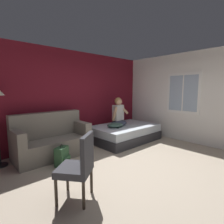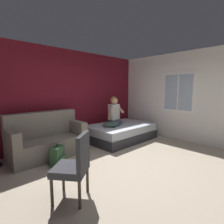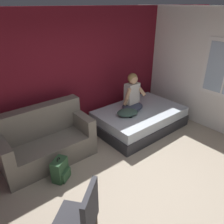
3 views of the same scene
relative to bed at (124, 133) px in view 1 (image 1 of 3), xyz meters
name	(u,v)px [view 1 (image 1 of 3)]	position (x,y,z in m)	size (l,w,h in m)	color
ground_plane	(137,171)	(-1.34, -1.62, -0.24)	(40.00, 40.00, 0.00)	tan
wall_back_accent	(71,98)	(-1.34, 0.90, 1.11)	(10.31, 0.16, 2.70)	maroon
wall_side_with_window	(197,98)	(1.39, -1.61, 1.12)	(0.19, 6.27, 2.70)	silver
bed	(124,133)	(0.00, 0.00, 0.00)	(2.07, 1.38, 0.48)	#2D2D33
couch	(51,140)	(-2.25, 0.29, 0.16)	(1.70, 0.83, 1.04)	slate
side_chair	(79,165)	(-2.67, -1.63, 0.30)	(0.65, 0.65, 0.98)	#382D23
person_seated	(118,114)	(-0.13, 0.14, 0.60)	(0.53, 0.45, 0.88)	#383D51
backpack	(62,157)	(-2.32, -0.39, -0.04)	(0.35, 0.34, 0.46)	#2D5133
throw_pillow	(115,125)	(-0.43, -0.03, 0.31)	(0.48, 0.36, 0.14)	#385147
cell_phone	(117,128)	(-0.42, -0.11, 0.25)	(0.07, 0.14, 0.01)	black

